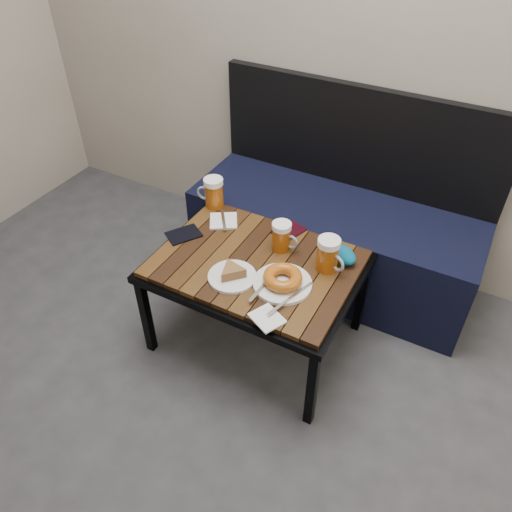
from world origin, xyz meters
The scene contains 12 objects.
bench centered at (-0.07, 1.76, 0.27)m, with size 1.40×0.50×0.95m.
cafe_table centered at (-0.21, 1.18, 0.43)m, with size 0.84×0.62×0.47m.
beer_mug_left centered at (-0.57, 1.44, 0.54)m, with size 0.14×0.10×0.14m.
beer_mug_centre centered at (-0.15, 1.30, 0.54)m, with size 0.12×0.08×0.13m.
beer_mug_right centered at (0.07, 1.28, 0.54)m, with size 0.14×0.11×0.14m.
plate_pie centered at (-0.24, 1.05, 0.49)m, with size 0.19×0.19×0.05m.
plate_bagel centered at (-0.05, 1.10, 0.50)m, with size 0.23×0.30×0.06m.
napkin_left centered at (-0.46, 1.35, 0.48)m, with size 0.17×0.17×0.01m.
napkin_right centered at (-0.02, 0.92, 0.48)m, with size 0.14×0.14×0.01m.
passport_navy centered at (-0.56, 1.18, 0.48)m, with size 0.10×0.14×0.01m, color black.
passport_burgundy centered at (-0.17, 1.42, 0.48)m, with size 0.10×0.13×0.01m, color black.
knit_pouch centered at (0.09, 1.35, 0.50)m, with size 0.14×0.09×0.06m, color navy.
Camera 1 is at (0.52, -0.18, 1.81)m, focal length 35.00 mm.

